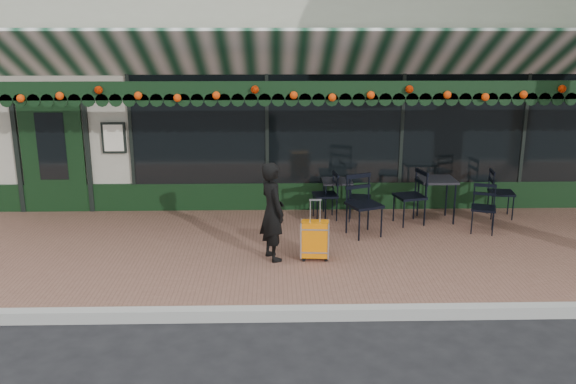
{
  "coord_description": "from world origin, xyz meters",
  "views": [
    {
      "loc": [
        -0.89,
        -6.72,
        3.38
      ],
      "look_at": [
        -0.69,
        1.6,
        1.12
      ],
      "focal_mm": 38.0,
      "sensor_mm": 36.0,
      "label": 1
    }
  ],
  "objects_px": {
    "chair_b_left": "(325,196)",
    "chair_a_left": "(410,197)",
    "suitcase": "(315,240)",
    "chair_a_right": "(501,193)",
    "cafe_table_a": "(437,183)",
    "chair_a_front": "(483,209)",
    "cafe_table_b": "(337,184)",
    "chair_b_front": "(364,206)",
    "woman": "(272,211)",
    "chair_b_right": "(360,198)"
  },
  "relations": [
    {
      "from": "chair_b_left",
      "to": "chair_a_left",
      "type": "bearing_deg",
      "value": 70.23
    },
    {
      "from": "suitcase",
      "to": "chair_a_right",
      "type": "distance_m",
      "value": 3.92
    },
    {
      "from": "cafe_table_a",
      "to": "chair_a_front",
      "type": "height_order",
      "value": "chair_a_front"
    },
    {
      "from": "cafe_table_b",
      "to": "chair_b_front",
      "type": "distance_m",
      "value": 1.14
    },
    {
      "from": "woman",
      "to": "cafe_table_b",
      "type": "relative_size",
      "value": 2.23
    },
    {
      "from": "chair_a_front",
      "to": "chair_a_left",
      "type": "bearing_deg",
      "value": 175.62
    },
    {
      "from": "cafe_table_b",
      "to": "chair_a_right",
      "type": "distance_m",
      "value": 2.87
    },
    {
      "from": "chair_b_left",
      "to": "chair_b_front",
      "type": "height_order",
      "value": "chair_b_front"
    },
    {
      "from": "woman",
      "to": "chair_b_left",
      "type": "bearing_deg",
      "value": -50.34
    },
    {
      "from": "suitcase",
      "to": "chair_a_front",
      "type": "height_order",
      "value": "suitcase"
    },
    {
      "from": "cafe_table_a",
      "to": "cafe_table_b",
      "type": "height_order",
      "value": "cafe_table_a"
    },
    {
      "from": "chair_a_right",
      "to": "chair_a_front",
      "type": "xyz_separation_m",
      "value": [
        -0.59,
        -0.81,
        -0.04
      ]
    },
    {
      "from": "cafe_table_a",
      "to": "cafe_table_b",
      "type": "distance_m",
      "value": 1.71
    },
    {
      "from": "chair_b_front",
      "to": "woman",
      "type": "bearing_deg",
      "value": -168.2
    },
    {
      "from": "chair_b_right",
      "to": "woman",
      "type": "bearing_deg",
      "value": 150.09
    },
    {
      "from": "suitcase",
      "to": "woman",
      "type": "bearing_deg",
      "value": -179.6
    },
    {
      "from": "chair_a_right",
      "to": "chair_b_right",
      "type": "xyz_separation_m",
      "value": [
        -2.5,
        -0.12,
        -0.04
      ]
    },
    {
      "from": "woman",
      "to": "chair_a_front",
      "type": "bearing_deg",
      "value": -96.69
    },
    {
      "from": "woman",
      "to": "cafe_table_b",
      "type": "height_order",
      "value": "woman"
    },
    {
      "from": "cafe_table_b",
      "to": "chair_a_front",
      "type": "relative_size",
      "value": 0.81
    },
    {
      "from": "chair_a_right",
      "to": "chair_b_right",
      "type": "bearing_deg",
      "value": 101.04
    },
    {
      "from": "cafe_table_b",
      "to": "chair_b_front",
      "type": "xyz_separation_m",
      "value": [
        0.32,
        -1.09,
        -0.08
      ]
    },
    {
      "from": "chair_a_front",
      "to": "chair_b_right",
      "type": "relative_size",
      "value": 1.01
    },
    {
      "from": "cafe_table_a",
      "to": "chair_a_front",
      "type": "bearing_deg",
      "value": -47.63
    },
    {
      "from": "chair_b_left",
      "to": "chair_b_right",
      "type": "distance_m",
      "value": 0.59
    },
    {
      "from": "cafe_table_a",
      "to": "chair_a_right",
      "type": "height_order",
      "value": "chair_a_right"
    },
    {
      "from": "suitcase",
      "to": "chair_a_left",
      "type": "distance_m",
      "value": 2.36
    },
    {
      "from": "woman",
      "to": "chair_b_left",
      "type": "xyz_separation_m",
      "value": [
        0.91,
        1.88,
        -0.29
      ]
    },
    {
      "from": "cafe_table_b",
      "to": "chair_b_left",
      "type": "relative_size",
      "value": 0.77
    },
    {
      "from": "chair_a_right",
      "to": "chair_b_front",
      "type": "distance_m",
      "value": 2.7
    },
    {
      "from": "cafe_table_b",
      "to": "chair_b_right",
      "type": "distance_m",
      "value": 0.5
    },
    {
      "from": "chair_a_front",
      "to": "chair_b_front",
      "type": "relative_size",
      "value": 0.8
    },
    {
      "from": "chair_b_front",
      "to": "suitcase",
      "type": "bearing_deg",
      "value": -151.78
    },
    {
      "from": "cafe_table_a",
      "to": "chair_a_right",
      "type": "bearing_deg",
      "value": 7.31
    },
    {
      "from": "suitcase",
      "to": "chair_a_front",
      "type": "relative_size",
      "value": 1.13
    },
    {
      "from": "suitcase",
      "to": "chair_a_front",
      "type": "xyz_separation_m",
      "value": [
        2.81,
        1.15,
        0.1
      ]
    },
    {
      "from": "cafe_table_b",
      "to": "chair_a_right",
      "type": "height_order",
      "value": "chair_a_right"
    },
    {
      "from": "chair_b_left",
      "to": "chair_b_front",
      "type": "xyz_separation_m",
      "value": [
        0.55,
        -0.89,
        0.08
      ]
    },
    {
      "from": "cafe_table_a",
      "to": "woman",
      "type": "bearing_deg",
      "value": -148.07
    },
    {
      "from": "woman",
      "to": "cafe_table_b",
      "type": "distance_m",
      "value": 2.37
    },
    {
      "from": "chair_b_right",
      "to": "chair_b_front",
      "type": "distance_m",
      "value": 0.8
    },
    {
      "from": "chair_a_right",
      "to": "chair_a_front",
      "type": "distance_m",
      "value": 1.0
    },
    {
      "from": "chair_a_front",
      "to": "chair_b_right",
      "type": "distance_m",
      "value": 2.04
    },
    {
      "from": "chair_a_right",
      "to": "chair_b_front",
      "type": "relative_size",
      "value": 0.87
    },
    {
      "from": "chair_b_right",
      "to": "chair_a_right",
      "type": "bearing_deg",
      "value": -77.22
    },
    {
      "from": "chair_a_right",
      "to": "chair_b_front",
      "type": "bearing_deg",
      "value": 118.17
    },
    {
      "from": "cafe_table_b",
      "to": "chair_b_front",
      "type": "relative_size",
      "value": 0.65
    },
    {
      "from": "chair_b_right",
      "to": "suitcase",
      "type": "bearing_deg",
      "value": 164.12
    },
    {
      "from": "chair_a_front",
      "to": "chair_b_front",
      "type": "height_order",
      "value": "chair_b_front"
    },
    {
      "from": "chair_a_left",
      "to": "chair_a_right",
      "type": "bearing_deg",
      "value": 86.74
    }
  ]
}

